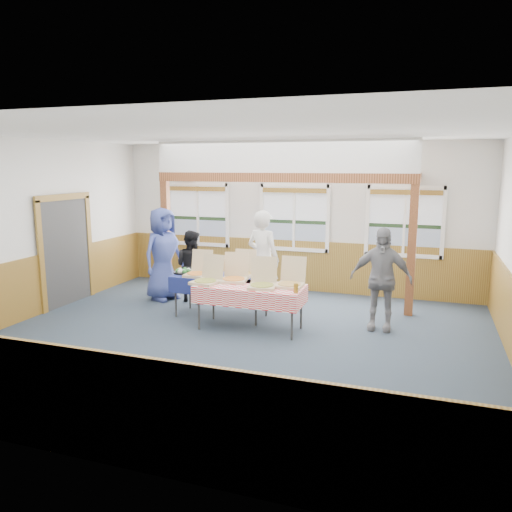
{
  "coord_description": "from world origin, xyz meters",
  "views": [
    {
      "loc": [
        2.74,
        -7.01,
        2.73
      ],
      "look_at": [
        -0.03,
        1.0,
        1.18
      ],
      "focal_mm": 35.0,
      "sensor_mm": 36.0,
      "label": 1
    }
  ],
  "objects": [
    {
      "name": "drink_glass",
      "position": [
        0.86,
        0.33,
        0.83
      ],
      "size": [
        0.07,
        0.07,
        0.15
      ],
      "primitive_type": "cylinder",
      "color": "#906618",
      "rests_on": "table_right"
    },
    {
      "name": "table_left",
      "position": [
        -0.73,
        1.08,
        0.7
      ],
      "size": [
        1.77,
        0.87,
        0.76
      ],
      "rotation": [
        0.0,
        0.0,
        0.07
      ],
      "color": "#363636",
      "rests_on": "floor"
    },
    {
      "name": "wall_left",
      "position": [
        -4.0,
        0.0,
        1.6
      ],
      "size": [
        0.0,
        8.0,
        8.0
      ],
      "primitive_type": "plane",
      "rotation": [
        1.57,
        0.0,
        1.57
      ],
      "color": "silver",
      "rests_on": "floor"
    },
    {
      "name": "wainscot_left",
      "position": [
        -3.98,
        0.0,
        0.55
      ],
      "size": [
        0.05,
        6.98,
        1.1
      ],
      "primitive_type": "cube",
      "color": "brown",
      "rests_on": "floor"
    },
    {
      "name": "ceiling",
      "position": [
        0.0,
        0.0,
        3.2
      ],
      "size": [
        8.0,
        8.0,
        0.0
      ],
      "primitive_type": "plane",
      "rotation": [
        3.14,
        0.0,
        0.0
      ],
      "color": "white",
      "rests_on": "wall_back"
    },
    {
      "name": "woman_black",
      "position": [
        -1.71,
        1.87,
        0.72
      ],
      "size": [
        0.8,
        0.69,
        1.45
      ],
      "primitive_type": "imported",
      "rotation": [
        0.0,
        0.0,
        2.93
      ],
      "color": "black",
      "rests_on": "floor"
    },
    {
      "name": "post_left",
      "position": [
        -2.5,
        2.3,
        1.2
      ],
      "size": [
        0.15,
        0.15,
        2.4
      ],
      "primitive_type": "cube",
      "color": "#562D13",
      "rests_on": "floor"
    },
    {
      "name": "wainscot_front",
      "position": [
        0.0,
        -3.48,
        0.55
      ],
      "size": [
        7.98,
        0.05,
        1.1
      ],
      "primitive_type": "cube",
      "color": "brown",
      "rests_on": "floor"
    },
    {
      "name": "pizza_box_f",
      "position": [
        0.66,
        0.73,
        0.83
      ],
      "size": [
        0.43,
        0.52,
        0.46
      ],
      "rotation": [
        0.0,
        0.0,
        0.01
      ],
      "color": "#CEB289",
      "rests_on": "table_right"
    },
    {
      "name": "floor",
      "position": [
        0.0,
        0.0,
        0.0
      ],
      "size": [
        8.0,
        8.0,
        0.0
      ],
      "primitive_type": "plane",
      "color": "#273640",
      "rests_on": "ground"
    },
    {
      "name": "pizza_box_b",
      "position": [
        -0.38,
        1.24,
        0.82
      ],
      "size": [
        0.43,
        0.51,
        0.45
      ],
      "rotation": [
        0.0,
        0.0,
        0.04
      ],
      "color": "#CEB289",
      "rests_on": "table_left"
    },
    {
      "name": "pizza_box_c",
      "position": [
        -0.74,
        0.49,
        0.83
      ],
      "size": [
        0.49,
        0.57,
        0.46
      ],
      "rotation": [
        0.0,
        0.0,
        -0.14
      ],
      "color": "#CEB289",
      "rests_on": "table_right"
    },
    {
      "name": "wall_back",
      "position": [
        0.0,
        3.5,
        1.6
      ],
      "size": [
        8.0,
        0.0,
        8.0
      ],
      "primitive_type": "plane",
      "rotation": [
        1.57,
        0.0,
        0.0
      ],
      "color": "silver",
      "rests_on": "floor"
    },
    {
      "name": "pizza_box_a",
      "position": [
        -1.13,
        0.97,
        0.82
      ],
      "size": [
        0.42,
        0.51,
        0.44
      ],
      "rotation": [
        0.0,
        0.0,
        0.03
      ],
      "color": "#CEB289",
      "rests_on": "table_left"
    },
    {
      "name": "window_mid",
      "position": [
        0.0,
        3.46,
        1.68
      ],
      "size": [
        1.56,
        0.1,
        1.46
      ],
      "color": "white",
      "rests_on": "wall_back"
    },
    {
      "name": "window_left",
      "position": [
        -2.3,
        3.46,
        1.68
      ],
      "size": [
        1.56,
        0.1,
        1.46
      ],
      "color": "white",
      "rests_on": "wall_back"
    },
    {
      "name": "table_right",
      "position": [
        0.01,
        0.58,
        0.7
      ],
      "size": [
        1.84,
        0.9,
        0.76
      ],
      "rotation": [
        0.0,
        0.0,
        0.06
      ],
      "color": "#363636",
      "rests_on": "floor"
    },
    {
      "name": "cased_opening",
      "position": [
        -3.96,
        0.9,
        1.05
      ],
      "size": [
        0.06,
        1.3,
        2.1
      ],
      "primitive_type": "cube",
      "color": "#363636",
      "rests_on": "wall_left"
    },
    {
      "name": "man_blue",
      "position": [
        -2.31,
        1.81,
        0.94
      ],
      "size": [
        0.9,
        1.08,
        1.89
      ],
      "primitive_type": "imported",
      "rotation": [
        0.0,
        0.0,
        1.19
      ],
      "color": "#394790",
      "rests_on": "floor"
    },
    {
      "name": "pizza_box_e",
      "position": [
        0.25,
        0.51,
        0.83
      ],
      "size": [
        0.52,
        0.6,
        0.47
      ],
      "rotation": [
        0.0,
        0.0,
        0.19
      ],
      "color": "#CEB289",
      "rests_on": "table_right"
    },
    {
      "name": "pizza_box_d",
      "position": [
        -0.35,
        0.78,
        0.83
      ],
      "size": [
        0.51,
        0.59,
        0.47
      ],
      "rotation": [
        0.0,
        0.0,
        0.18
      ],
      "color": "#CEB289",
      "rests_on": "table_right"
    },
    {
      "name": "cross_beam",
      "position": [
        0.0,
        2.3,
        2.49
      ],
      "size": [
        5.15,
        0.18,
        0.18
      ],
      "primitive_type": "cube",
      "color": "#562D13",
      "rests_on": "post_left"
    },
    {
      "name": "window_right",
      "position": [
        2.3,
        3.46,
        1.68
      ],
      "size": [
        1.56,
        0.1,
        1.46
      ],
      "color": "white",
      "rests_on": "wall_back"
    },
    {
      "name": "woman_white",
      "position": [
        -0.19,
        1.88,
        0.95
      ],
      "size": [
        0.79,
        0.64,
        1.89
      ],
      "primitive_type": "imported",
      "rotation": [
        0.0,
        0.0,
        2.85
      ],
      "color": "silver",
      "rests_on": "floor"
    },
    {
      "name": "wall_front",
      "position": [
        0.0,
        -3.5,
        1.6
      ],
      "size": [
        8.0,
        0.0,
        8.0
      ],
      "primitive_type": "plane",
      "rotation": [
        -1.57,
        0.0,
        0.0
      ],
      "color": "silver",
      "rests_on": "floor"
    },
    {
      "name": "veggie_tray",
      "position": [
        -1.48,
        1.08,
        0.79
      ],
      "size": [
        0.37,
        0.37,
        0.09
      ],
      "color": "black",
      "rests_on": "table_left"
    },
    {
      "name": "wainscot_back",
      "position": [
        0.0,
        3.48,
        0.55
      ],
      "size": [
        7.98,
        0.05,
        1.1
      ],
      "primitive_type": "cube",
      "color": "brown",
      "rests_on": "floor"
    },
    {
      "name": "person_grey",
      "position": [
        2.06,
        1.3,
        0.87
      ],
      "size": [
        1.02,
        0.44,
        1.73
      ],
      "primitive_type": "imported",
      "rotation": [
        0.0,
        0.0,
        -0.02
      ],
      "color": "gray",
      "rests_on": "floor"
    },
    {
      "name": "post_right",
      "position": [
        2.5,
        2.3,
        1.2
      ],
      "size": [
        0.15,
        0.15,
        2.4
      ],
      "primitive_type": "cube",
      "color": "#562D13",
      "rests_on": "floor"
    }
  ]
}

